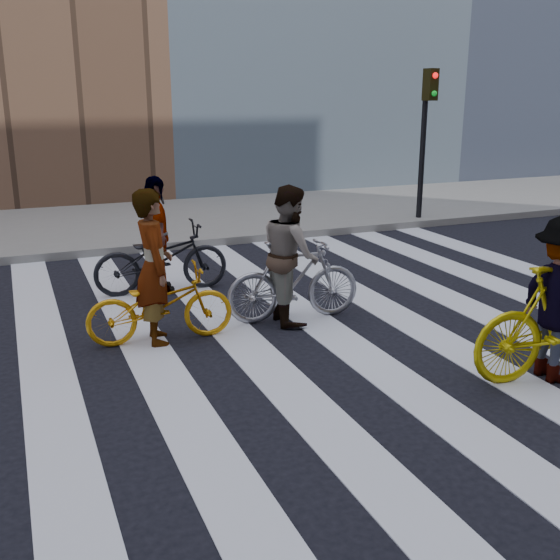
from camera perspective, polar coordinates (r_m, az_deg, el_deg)
ground at (r=8.38m, az=7.69°, el=-3.99°), size 100.00×100.00×0.00m
sidewalk_far at (r=15.09m, az=-6.74°, el=5.34°), size 100.00×5.00×0.15m
zebra_crosswalk at (r=8.38m, az=7.69°, el=-3.95°), size 8.25×10.00×0.01m
traffic_signal at (r=14.75m, az=12.63°, el=13.47°), size 0.22×0.42×3.33m
bike_yellow_left at (r=7.80m, az=-10.40°, el=-2.14°), size 1.75×0.72×0.90m
bike_silver_mid at (r=8.37m, az=1.19°, el=-0.03°), size 1.80×0.65×1.06m
bike_dark_rear at (r=9.72m, az=-10.31°, el=1.88°), size 1.97×0.74×1.03m
rider_left at (r=7.66m, az=-10.94°, el=1.10°), size 0.48×0.69×1.82m
rider_mid at (r=8.27m, az=0.88°, el=2.25°), size 0.74×0.91×1.76m
rider_rear at (r=9.63m, az=-10.70°, el=3.84°), size 0.45×1.02×1.72m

